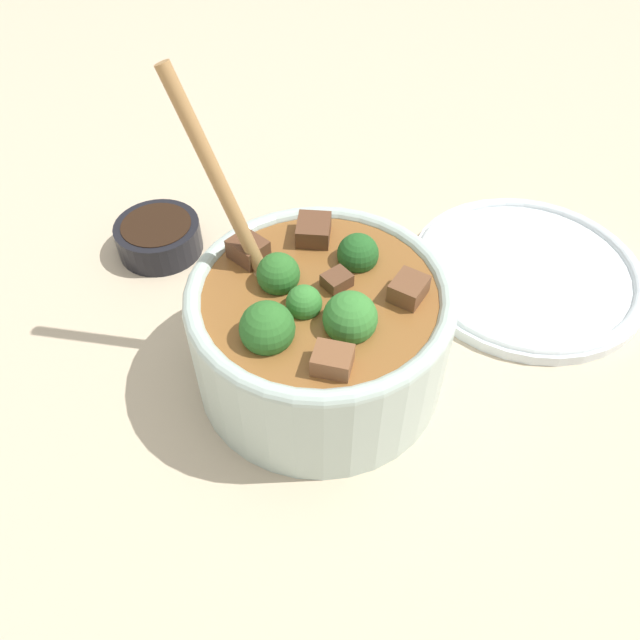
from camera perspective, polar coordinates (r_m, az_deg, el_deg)
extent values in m
plane|color=#C6B293|center=(0.59, 0.00, -4.75)|extent=(4.00, 4.00, 0.00)
cylinder|color=#B2C6BC|center=(0.55, 0.00, -1.45)|extent=(0.23, 0.23, 0.10)
torus|color=#B2C6BC|center=(0.51, 0.00, 2.34)|extent=(0.23, 0.23, 0.02)
cylinder|color=brown|center=(0.54, 0.00, -0.03)|extent=(0.20, 0.20, 0.07)
sphere|color=#387F33|center=(0.50, -1.47, 1.59)|extent=(0.03, 0.03, 0.03)
cylinder|color=#6B9956|center=(0.51, -1.43, -0.06)|extent=(0.01, 0.01, 0.01)
sphere|color=#2D6B28|center=(0.52, -3.83, 4.21)|extent=(0.04, 0.04, 0.04)
cylinder|color=#6B9956|center=(0.53, -3.69, 2.16)|extent=(0.01, 0.01, 0.02)
sphere|color=#387F33|center=(0.48, 2.78, 0.17)|extent=(0.04, 0.04, 0.04)
cylinder|color=#6B9956|center=(0.51, 2.65, -2.22)|extent=(0.02, 0.02, 0.02)
sphere|color=#2D6B28|center=(0.48, -4.85, -0.78)|extent=(0.04, 0.04, 0.04)
cylinder|color=#6B9956|center=(0.50, -4.62, -3.16)|extent=(0.02, 0.02, 0.02)
sphere|color=#235B23|center=(0.54, 3.48, 6.05)|extent=(0.04, 0.04, 0.04)
cylinder|color=#6B9956|center=(0.56, 3.36, 4.03)|extent=(0.01, 0.01, 0.02)
cube|color=brown|center=(0.46, 1.15, -3.88)|extent=(0.03, 0.03, 0.02)
cube|color=brown|center=(0.51, 8.08, 2.65)|extent=(0.04, 0.03, 0.02)
cube|color=brown|center=(0.56, -0.59, 7.92)|extent=(0.04, 0.03, 0.03)
cube|color=brown|center=(0.54, -6.57, 6.25)|extent=(0.04, 0.04, 0.02)
cube|color=brown|center=(0.52, 1.55, 3.47)|extent=(0.03, 0.03, 0.02)
ellipsoid|color=#A87A47|center=(0.54, -5.20, 4.17)|extent=(0.04, 0.03, 0.01)
cylinder|color=#A87A47|center=(0.50, -9.33, 12.54)|extent=(0.04, 0.08, 0.17)
cylinder|color=black|center=(0.73, -14.51, 7.34)|extent=(0.09, 0.09, 0.04)
cylinder|color=black|center=(0.72, -14.69, 8.09)|extent=(0.08, 0.08, 0.01)
cylinder|color=white|center=(0.71, 18.35, 4.14)|extent=(0.25, 0.25, 0.01)
torus|color=white|center=(0.71, 18.47, 4.49)|extent=(0.24, 0.24, 0.01)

